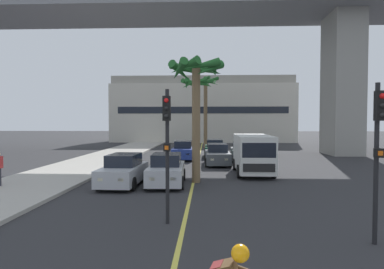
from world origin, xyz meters
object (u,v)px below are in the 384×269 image
car_queue_third (242,152)px  palm_tree_near_median (206,93)px  car_queue_second (217,155)px  car_queue_sixth (183,151)px  car_queue_fourth (166,170)px  delivery_van (253,153)px  traffic_light_right_far_corner (378,141)px  car_queue_front (215,149)px  palm_tree_far_median (196,83)px  palm_tree_mid_median (197,90)px  car_queue_fifth (123,171)px  traffic_light_median_near (167,137)px

car_queue_third → palm_tree_near_median: (-3.02, 13.94, 5.90)m
car_queue_second → car_queue_sixth: same height
car_queue_fourth → delivery_van: (4.85, 3.67, 0.57)m
car_queue_sixth → traffic_light_right_far_corner: traffic_light_right_far_corner is taller
car_queue_second → palm_tree_near_median: size_ratio=0.48×
car_queue_front → delivery_van: (2.10, -10.04, 0.57)m
delivery_van → palm_tree_far_median: 5.99m
car_queue_third → palm_tree_near_median: 15.43m
car_queue_second → delivery_van: delivery_van is taller
traffic_light_right_far_corner → car_queue_sixth: bearing=107.9°
car_queue_front → palm_tree_mid_median: 5.79m
car_queue_fourth → car_queue_fifth: same height
car_queue_second → car_queue_third: size_ratio=1.00×
car_queue_sixth → palm_tree_far_median: size_ratio=0.63×
car_queue_front → car_queue_sixth: size_ratio=1.00×
car_queue_third → traffic_light_median_near: traffic_light_median_near is taller
car_queue_fourth → car_queue_fifth: size_ratio=1.00×
car_queue_front → traffic_light_median_near: bearing=-95.4°
delivery_van → car_queue_second: bearing=115.4°
traffic_light_right_far_corner → palm_tree_far_median: palm_tree_far_median is taller
car_queue_fourth → palm_tree_near_median: bearing=85.6°
car_queue_fifth → traffic_light_right_far_corner: traffic_light_right_far_corner is taller
car_queue_fifth → palm_tree_far_median: bearing=14.7°
car_queue_sixth → delivery_van: size_ratio=0.78×
car_queue_second → palm_tree_mid_median: (-1.68, 7.00, 5.43)m
traffic_light_right_far_corner → palm_tree_near_median: (-4.56, 32.81, 3.90)m
car_queue_fourth → traffic_light_right_far_corner: 10.64m
car_queue_sixth → palm_tree_near_median: bearing=82.1°
car_queue_sixth → car_queue_third: bearing=-10.0°
car_queue_second → car_queue_third: bearing=52.4°
delivery_van → car_queue_fifth: bearing=-150.2°
palm_tree_near_median → palm_tree_mid_median: palm_tree_near_median is taller
car_queue_third → delivery_van: size_ratio=0.79×
car_queue_sixth → palm_tree_mid_median: palm_tree_mid_median is taller
car_queue_front → car_queue_fourth: bearing=-101.3°
car_queue_fifth → palm_tree_near_median: (4.01, 24.90, 5.90)m
car_queue_third → palm_tree_far_median: 11.49m
traffic_light_right_far_corner → car_queue_fourth: bearing=128.1°
car_queue_second → palm_tree_far_median: size_ratio=0.64×
car_queue_fifth → palm_tree_mid_median: size_ratio=0.57×
car_queue_second → car_queue_fifth: 9.62m
traffic_light_median_near → palm_tree_far_median: size_ratio=0.65×
palm_tree_mid_median → palm_tree_far_median: 14.34m
car_queue_fourth → palm_tree_mid_median: bearing=85.6°
palm_tree_mid_median → car_queue_third: bearing=-48.7°
car_queue_fifth → palm_tree_mid_median: bearing=77.9°
car_queue_front → palm_tree_mid_median: size_ratio=0.56×
car_queue_second → delivery_van: (2.03, -4.26, 0.57)m
car_queue_fourth → traffic_light_median_near: 7.01m
traffic_light_median_near → palm_tree_mid_median: size_ratio=0.57×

